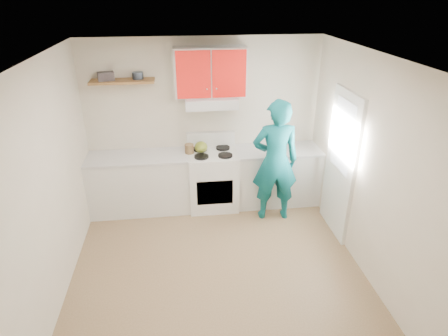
{
  "coord_description": "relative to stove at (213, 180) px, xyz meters",
  "views": [
    {
      "loc": [
        -0.39,
        -3.76,
        3.24
      ],
      "look_at": [
        0.15,
        0.55,
        1.15
      ],
      "focal_mm": 30.44,
      "sensor_mm": 36.0,
      "label": 1
    }
  ],
  "objects": [
    {
      "name": "floor",
      "position": [
        -0.1,
        -1.57,
        -0.46
      ],
      "size": [
        3.8,
        3.8,
        0.0
      ],
      "primitive_type": "plane",
      "color": "brown",
      "rests_on": "ground"
    },
    {
      "name": "ceiling",
      "position": [
        -0.1,
        -1.57,
        2.14
      ],
      "size": [
        3.6,
        3.8,
        0.04
      ],
      "primitive_type": "cube",
      "color": "white",
      "rests_on": "floor"
    },
    {
      "name": "back_wall",
      "position": [
        -0.1,
        0.32,
        0.84
      ],
      "size": [
        3.6,
        0.04,
        2.6
      ],
      "primitive_type": "cube",
      "color": "beige",
      "rests_on": "floor"
    },
    {
      "name": "front_wall",
      "position": [
        -0.1,
        -3.47,
        0.84
      ],
      "size": [
        3.6,
        0.04,
        2.6
      ],
      "primitive_type": "cube",
      "color": "beige",
      "rests_on": "floor"
    },
    {
      "name": "left_wall",
      "position": [
        -1.9,
        -1.57,
        0.84
      ],
      "size": [
        0.04,
        3.8,
        2.6
      ],
      "primitive_type": "cube",
      "color": "beige",
      "rests_on": "floor"
    },
    {
      "name": "right_wall",
      "position": [
        1.7,
        -1.57,
        0.84
      ],
      "size": [
        0.04,
        3.8,
        2.6
      ],
      "primitive_type": "cube",
      "color": "beige",
      "rests_on": "floor"
    },
    {
      "name": "door",
      "position": [
        1.68,
        -0.88,
        0.56
      ],
      "size": [
        0.05,
        0.85,
        2.05
      ],
      "primitive_type": "cube",
      "color": "white",
      "rests_on": "floor"
    },
    {
      "name": "door_glass",
      "position": [
        1.65,
        -0.88,
        0.99
      ],
      "size": [
        0.01,
        0.55,
        0.95
      ],
      "primitive_type": "cube",
      "color": "white",
      "rests_on": "door"
    },
    {
      "name": "counter_left",
      "position": [
        -1.14,
        0.02,
        -0.01
      ],
      "size": [
        1.52,
        0.6,
        0.9
      ],
      "primitive_type": "cube",
      "color": "silver",
      "rests_on": "floor"
    },
    {
      "name": "counter_right",
      "position": [
        1.04,
        0.02,
        -0.01
      ],
      "size": [
        1.32,
        0.6,
        0.9
      ],
      "primitive_type": "cube",
      "color": "silver",
      "rests_on": "floor"
    },
    {
      "name": "stove",
      "position": [
        0.0,
        0.0,
        0.0
      ],
      "size": [
        0.76,
        0.65,
        0.92
      ],
      "primitive_type": "cube",
      "color": "white",
      "rests_on": "floor"
    },
    {
      "name": "range_hood",
      "position": [
        0.0,
        0.1,
        1.24
      ],
      "size": [
        0.76,
        0.44,
        0.15
      ],
      "primitive_type": "cube",
      "color": "silver",
      "rests_on": "back_wall"
    },
    {
      "name": "upper_cabinets",
      "position": [
        0.0,
        0.16,
        1.66
      ],
      "size": [
        1.02,
        0.33,
        0.7
      ],
      "primitive_type": "cube",
      "color": "red",
      "rests_on": "back_wall"
    },
    {
      "name": "shelf",
      "position": [
        -1.25,
        0.18,
        1.56
      ],
      "size": [
        0.9,
        0.3,
        0.04
      ],
      "primitive_type": "cube",
      "color": "brown",
      "rests_on": "back_wall"
    },
    {
      "name": "books",
      "position": [
        -1.47,
        0.17,
        1.64
      ],
      "size": [
        0.25,
        0.21,
        0.12
      ],
      "primitive_type": "cube",
      "rotation": [
        0.0,
        0.0,
        0.25
      ],
      "color": "#393237",
      "rests_on": "shelf"
    },
    {
      "name": "tin",
      "position": [
        -1.03,
        0.21,
        1.63
      ],
      "size": [
        0.19,
        0.19,
        0.1
      ],
      "primitive_type": "cylinder",
      "rotation": [
        0.0,
        0.0,
        -0.23
      ],
      "color": "#333D4C",
      "rests_on": "shelf"
    },
    {
      "name": "kettle",
      "position": [
        -0.17,
        0.06,
        0.55
      ],
      "size": [
        0.24,
        0.24,
        0.17
      ],
      "primitive_type": "ellipsoid",
      "rotation": [
        0.0,
        0.0,
        0.24
      ],
      "color": "olive",
      "rests_on": "stove"
    },
    {
      "name": "crock",
      "position": [
        -0.35,
        0.04,
        0.52
      ],
      "size": [
        0.18,
        0.18,
        0.16
      ],
      "primitive_type": "cylinder",
      "rotation": [
        0.0,
        0.0,
        -0.38
      ],
      "color": "brown",
      "rests_on": "counter_left"
    },
    {
      "name": "cutting_board",
      "position": [
        0.82,
        -0.0,
        0.45
      ],
      "size": [
        0.37,
        0.31,
        0.02
      ],
      "primitive_type": "cube",
      "rotation": [
        0.0,
        0.0,
        0.25
      ],
      "color": "olive",
      "rests_on": "counter_right"
    },
    {
      "name": "silicone_mat",
      "position": [
        1.37,
        -0.05,
        0.44
      ],
      "size": [
        0.32,
        0.28,
        0.01
      ],
      "primitive_type": "cube",
      "rotation": [
        0.0,
        0.0,
        -0.09
      ],
      "color": "red",
      "rests_on": "counter_right"
    },
    {
      "name": "person",
      "position": [
        0.87,
        -0.45,
        0.47
      ],
      "size": [
        0.7,
        0.48,
        1.86
      ],
      "primitive_type": "imported",
      "rotation": [
        0.0,
        0.0,
        3.09
      ],
      "color": "#0B5C64",
      "rests_on": "floor"
    }
  ]
}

